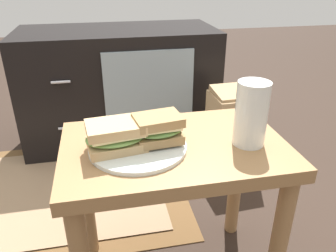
% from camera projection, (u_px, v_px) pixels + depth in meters
% --- Properties ---
extents(side_table, '(0.56, 0.36, 0.46)m').
position_uv_depth(side_table, '(174.00, 174.00, 0.87)').
color(side_table, olive).
rests_on(side_table, ground).
extents(tv_cabinet, '(0.96, 0.46, 0.58)m').
position_uv_depth(tv_cabinet, '(120.00, 86.00, 1.73)').
color(tv_cabinet, black).
rests_on(tv_cabinet, ground).
extents(area_rug, '(1.05, 0.79, 0.01)m').
position_uv_depth(area_rug, '(56.00, 191.00, 1.40)').
color(area_rug, brown).
rests_on(area_rug, ground).
extents(plate, '(0.24, 0.24, 0.01)m').
position_uv_depth(plate, '(138.00, 147.00, 0.80)').
color(plate, silver).
rests_on(plate, side_table).
extents(sandwich_front, '(0.16, 0.12, 0.07)m').
position_uv_depth(sandwich_front, '(116.00, 136.00, 0.78)').
color(sandwich_front, tan).
rests_on(sandwich_front, plate).
extents(sandwich_back, '(0.13, 0.10, 0.07)m').
position_uv_depth(sandwich_back, '(158.00, 129.00, 0.80)').
color(sandwich_back, '#9E7A4C').
rests_on(sandwich_back, plate).
extents(beer_glass, '(0.08, 0.08, 0.16)m').
position_uv_depth(beer_glass, '(251.00, 115.00, 0.80)').
color(beer_glass, silver).
rests_on(beer_glass, side_table).
extents(paper_bag, '(0.21, 0.19, 0.39)m').
position_uv_depth(paper_bag, '(233.00, 131.00, 1.49)').
color(paper_bag, tan).
rests_on(paper_bag, ground).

